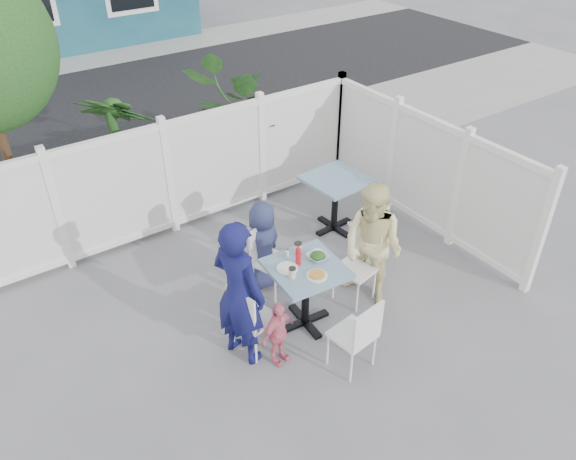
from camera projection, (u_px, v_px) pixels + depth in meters
ground at (262, 333)px, 6.19m from camera, size 80.00×80.00×0.00m
near_sidewalk at (131, 189)px, 8.76m from camera, size 24.00×2.60×0.01m
street at (61, 113)px, 11.27m from camera, size 24.00×5.00×0.01m
far_sidewalk at (22, 71)px, 13.36m from camera, size 24.00×1.60×0.01m
fence_back at (169, 180)px, 7.42m from camera, size 5.86×0.08×1.60m
fence_right at (424, 174)px, 7.57m from camera, size 0.08×3.66×1.60m
potted_shrub_a at (125, 157)px, 7.67m from camera, size 1.47×1.47×1.86m
potted_shrub_b at (249, 125)px, 8.50m from camera, size 2.19×2.10×1.89m
main_table at (306, 280)px, 5.98m from camera, size 0.82×0.82×0.80m
spare_table at (336, 190)px, 7.54m from camera, size 0.81×0.81×0.80m
chair_left at (249, 315)px, 5.70m from camera, size 0.46×0.47×0.87m
chair_right at (360, 260)px, 6.43m from camera, size 0.47×0.48×0.89m
chair_back at (267, 254)px, 6.55m from camera, size 0.50×0.49×0.87m
chair_near at (359, 332)px, 5.49m from camera, size 0.44×0.43×0.88m
chair_spare at (370, 226)px, 7.06m from camera, size 0.47×0.46×0.84m
man at (239, 293)px, 5.49m from camera, size 0.57×0.70×1.66m
woman at (373, 246)px, 6.26m from camera, size 0.72×0.84×1.50m
boy at (263, 245)px, 6.59m from camera, size 0.62×0.48×1.13m
toddler at (278, 334)px, 5.65m from camera, size 0.48×0.29×0.77m
plate_main at (317, 276)px, 5.74m from camera, size 0.22×0.22×0.01m
plate_side at (287, 268)px, 5.84m from camera, size 0.23×0.23×0.02m
salad_bowl at (318, 257)px, 5.98m from camera, size 0.21×0.21×0.05m
coffee_cup_a at (292, 273)px, 5.70m from camera, size 0.07×0.07×0.11m
coffee_cup_b at (298, 249)px, 6.04m from camera, size 0.08×0.08×0.12m
ketchup_bottle at (298, 257)px, 5.86m from camera, size 0.06×0.06×0.19m
salt_shaker at (288, 254)px, 6.01m from camera, size 0.03×0.03×0.07m
pepper_shaker at (288, 252)px, 6.03m from camera, size 0.03×0.03×0.07m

